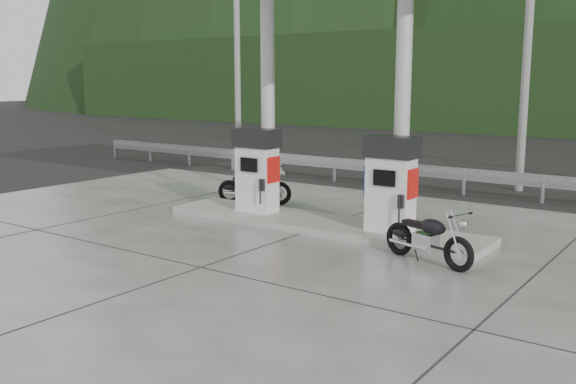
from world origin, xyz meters
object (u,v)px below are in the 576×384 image
Objects in this scene: gas_pump_right at (391,184)px; gas_pump_left at (257,170)px; motorcycle_right at (428,239)px; motorcycle_left at (254,187)px.

gas_pump_left is at bearing 180.00° from gas_pump_right.
gas_pump_left and gas_pump_right have the same top height.
gas_pump_right is (3.20, 0.00, 0.00)m from gas_pump_left.
gas_pump_left is at bearing -176.86° from motorcycle_right.
gas_pump_left reaches higher than motorcycle_right.
motorcycle_right is (4.45, -1.11, -0.65)m from gas_pump_left.
motorcycle_right is (1.25, -1.11, -0.65)m from gas_pump_right.
motorcycle_left is at bearing 163.87° from gas_pump_right.
gas_pump_right is at bearing 0.00° from gas_pump_left.
motorcycle_right is at bearing -14.00° from gas_pump_left.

